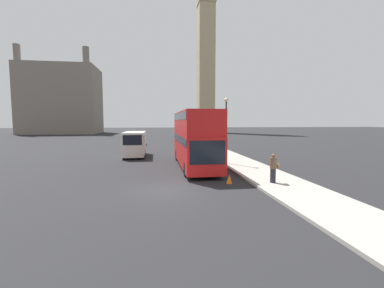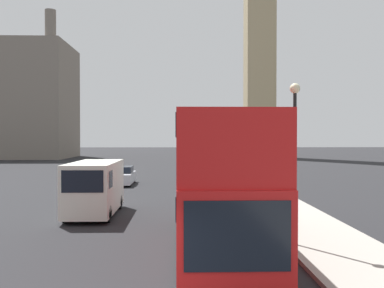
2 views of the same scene
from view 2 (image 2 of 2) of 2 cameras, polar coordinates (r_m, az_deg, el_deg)
name	(u,v)px [view 2 (image 2 of 2)]	position (r m, az deg, el deg)	size (l,w,h in m)	color
building_block_distant	(11,101)	(85.87, -23.01, 5.28)	(21.78, 15.30, 25.37)	slate
red_double_decker_bus	(216,178)	(14.42, 3.18, -4.52)	(2.60, 10.85, 4.55)	red
white_van	(94,187)	(21.81, -12.88, -5.61)	(2.17, 5.45, 2.65)	silver
street_lamp	(295,138)	(15.29, 13.54, 0.73)	(0.36, 0.36, 5.62)	black
parked_sedan	(122,176)	(35.40, -9.26, -4.27)	(1.74, 4.48, 1.48)	silver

